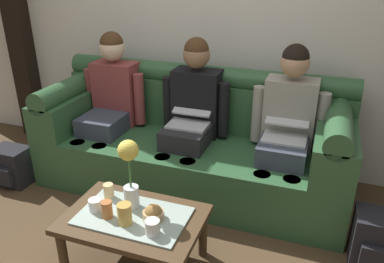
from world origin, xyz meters
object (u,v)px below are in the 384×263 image
object	(u,v)px
backpack_left	(12,166)
cup_near_right	(107,209)
cup_far_left	(152,227)
cup_far_right	(125,214)
couch	(192,143)
coffee_table	(134,223)
flower_vase	(130,169)
cup_far_center	(109,191)
cup_near_left	(95,205)
snack_bowl	(153,214)
person_middle	(192,111)
backpack_right	(378,241)
person_right	(287,123)
person_left	(111,100)

from	to	relation	value
backpack_left	cup_near_right	bearing A→B (deg)	-24.10
cup_far_left	cup_far_right	xyz separation A→B (m)	(-0.19, 0.03, 0.02)
couch	coffee_table	xyz separation A→B (m)	(0.00, -1.05, -0.05)
coffee_table	cup_far_right	size ratio (longest dim) A/B	6.46
flower_vase	backpack_left	size ratio (longest dim) A/B	1.38
cup_far_center	cup_far_left	size ratio (longest dim) A/B	1.07
backpack_left	cup_far_right	bearing A→B (deg)	-22.78
cup_near_left	cup_far_center	xyz separation A→B (m)	(0.00, 0.15, 0.01)
snack_bowl	cup_near_right	size ratio (longest dim) A/B	1.20
snack_bowl	backpack_left	world-z (taller)	snack_bowl
person_middle	cup_far_center	xyz separation A→B (m)	(-0.23, -0.93, -0.23)
snack_bowl	backpack_right	xyz separation A→B (m)	(1.28, 0.49, -0.23)
couch	coffee_table	size ratio (longest dim) A/B	2.98
cup_near_right	coffee_table	bearing A→B (deg)	25.86
cup_far_center	cup_near_left	bearing A→B (deg)	-90.49
person_middle	cup_near_left	bearing A→B (deg)	-102.18
person_middle	cup_far_right	xyz separation A→B (m)	(-0.01, -1.13, -0.22)
person_right	coffee_table	bearing A→B (deg)	-125.43
couch	person_middle	bearing A→B (deg)	-90.00
cup_near_left	backpack_right	world-z (taller)	cup_near_left
cup_far_right	backpack_left	size ratio (longest dim) A/B	0.39
snack_bowl	cup_far_left	xyz separation A→B (m)	(0.05, -0.13, 0.01)
flower_vase	cup_near_right	xyz separation A→B (m)	(-0.09, -0.14, -0.21)
person_right	backpack_left	bearing A→B (deg)	-166.43
couch	cup_far_left	xyz separation A→B (m)	(0.18, -1.16, 0.05)
couch	flower_vase	world-z (taller)	couch
person_right	cup_far_right	xyz separation A→B (m)	(-0.75, -1.13, -0.22)
cup_far_center	backpack_left	world-z (taller)	cup_far_center
cup_near_left	cup_far_left	world-z (taller)	cup_far_left
coffee_table	cup_far_center	xyz separation A→B (m)	(-0.23, 0.12, 0.11)
person_middle	cup_far_right	distance (m)	1.15
backpack_right	backpack_left	bearing A→B (deg)	179.73
person_left	person_middle	size ratio (longest dim) A/B	1.00
coffee_table	flower_vase	distance (m)	0.33
coffee_table	backpack_left	xyz separation A→B (m)	(-1.44, 0.52, -0.16)
flower_vase	cup_near_left	bearing A→B (deg)	-149.87
cup_far_left	backpack_right	size ratio (longest dim) A/B	0.24
cup_near_right	backpack_left	xyz separation A→B (m)	(-1.30, 0.58, -0.27)
backpack_right	couch	bearing A→B (deg)	158.84
backpack_left	backpack_right	bearing A→B (deg)	-0.27
cup_near_right	cup_far_right	xyz separation A→B (m)	(0.13, -0.02, 0.01)
couch	backpack_right	distance (m)	1.52
person_middle	snack_bowl	xyz separation A→B (m)	(0.13, -1.03, -0.25)
person_right	backpack_right	size ratio (longest dim) A/B	3.38
backpack_right	flower_vase	bearing A→B (deg)	-163.49
person_left	flower_vase	size ratio (longest dim) A/B	2.73
person_middle	flower_vase	world-z (taller)	person_middle
person_left	backpack_right	bearing A→B (deg)	-14.11
cup_near_left	cup_far_center	size ratio (longest dim) A/B	0.83
person_right	cup_far_left	bearing A→B (deg)	-115.88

